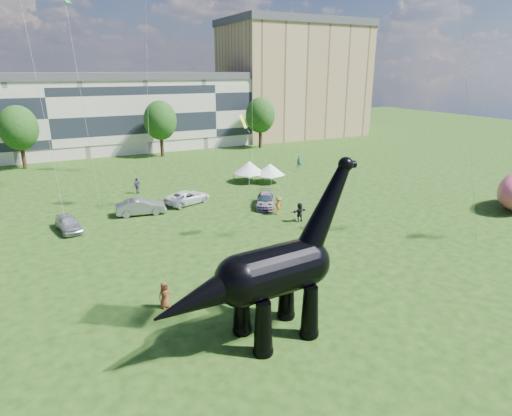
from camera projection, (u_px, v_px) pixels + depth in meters
name	position (u px, v px, depth m)	size (l,w,h in m)	color
ground	(287.00, 352.00, 21.52)	(220.00, 220.00, 0.00)	#16330C
terrace_row	(47.00, 119.00, 68.79)	(78.00, 11.00, 12.00)	beige
apartment_block	(293.00, 82.00, 90.45)	(28.00, 18.00, 22.00)	tan
tree_mid_left	(18.00, 124.00, 59.35)	(5.20, 5.20, 9.44)	#382314
tree_mid_right	(160.00, 117.00, 67.96)	(5.20, 5.20, 9.44)	#382314
tree_far_right	(260.00, 112.00, 75.70)	(5.20, 5.20, 9.44)	#382314
dinosaur_sculpture	(268.00, 276.00, 21.67)	(11.75, 3.44, 9.58)	black
car_silver	(68.00, 223.00, 37.51)	(1.68, 4.18, 1.42)	silver
car_grey	(141.00, 207.00, 41.74)	(1.64, 4.72, 1.55)	gray
car_white	(188.00, 197.00, 45.20)	(2.29, 4.97, 1.38)	white
car_dark	(266.00, 200.00, 44.19)	(1.86, 4.57, 1.33)	#595960
gazebo_near	(249.00, 167.00, 53.56)	(4.83, 4.83, 2.66)	white
gazebo_far	(270.00, 169.00, 53.25)	(4.47, 4.47, 2.42)	white
visitors	(203.00, 234.00, 34.47)	(48.78, 46.40, 1.84)	brown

